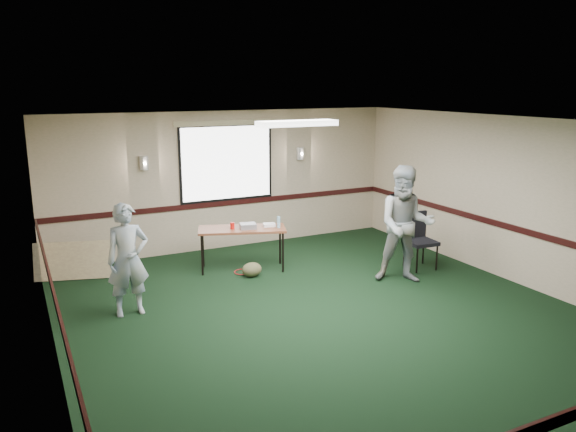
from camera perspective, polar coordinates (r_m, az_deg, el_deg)
name	(u,v)px	position (r m, az deg, el deg)	size (l,w,h in m)	color
ground	(330,319)	(7.98, 4.24, -10.36)	(8.00, 8.00, 0.00)	black
room_shell	(266,184)	(9.34, -2.26, 3.31)	(8.00, 8.02, 8.00)	tan
folding_table	(242,231)	(9.80, -4.70, -1.54)	(1.62, 1.07, 0.75)	#5C311A
projector	(248,226)	(9.73, -4.10, -1.02)	(0.27, 0.23, 0.09)	gray
game_console	(269,225)	(9.87, -1.91, -0.91)	(0.21, 0.17, 0.05)	white
red_cup	(232,226)	(9.73, -5.68, -0.99)	(0.08, 0.08, 0.11)	red
water_bottle	(279,222)	(9.76, -0.96, -0.62)	(0.06, 0.06, 0.20)	#7FB6D0
duffel_bag	(252,270)	(9.58, -3.70, -5.45)	(0.35, 0.26, 0.25)	#484629
cable_coil	(243,272)	(9.83, -4.59, -5.68)	(0.32, 0.32, 0.02)	red
folded_table	(73,261)	(10.06, -21.01, -4.26)	(1.24, 0.05, 0.64)	#9F7E62
conference_chair	(418,235)	(10.21, 13.07, -1.94)	(0.52, 0.54, 0.99)	black
person_left	(128,260)	(8.16, -15.96, -4.29)	(0.59, 0.38, 1.60)	#46659B
person_right	(406,225)	(9.32, 11.85, -0.87)	(0.94, 0.73, 1.93)	#718EB0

